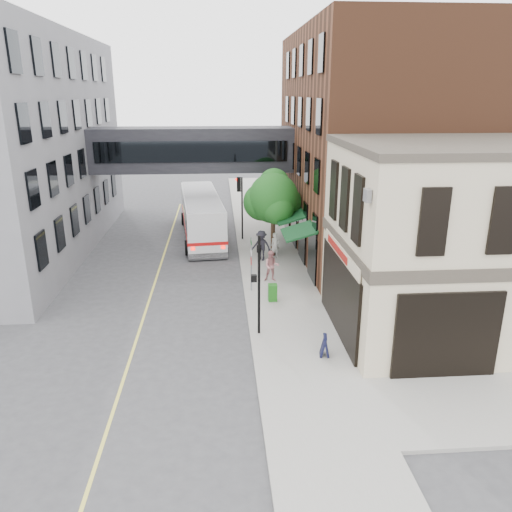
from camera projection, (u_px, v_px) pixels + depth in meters
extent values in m
plane|color=#38383A|center=(253.00, 359.00, 20.31)|extent=(120.00, 120.00, 0.00)
cube|color=gray|center=(268.00, 252.00, 33.69)|extent=(4.00, 60.00, 0.15)
cube|color=#C0B293|center=(457.00, 244.00, 21.57)|extent=(10.00, 8.00, 8.15)
cube|color=#38332B|center=(457.00, 243.00, 21.55)|extent=(10.12, 8.12, 0.50)
cube|color=#38332B|center=(470.00, 145.00, 20.25)|extent=(10.12, 8.12, 0.30)
cube|color=black|center=(339.00, 295.00, 21.91)|extent=(0.14, 6.40, 3.40)
cube|color=black|center=(338.00, 295.00, 21.91)|extent=(0.04, 5.90, 3.00)
cube|color=maroon|center=(337.00, 249.00, 21.86)|extent=(0.03, 3.60, 0.32)
cube|color=#4F2A18|center=(387.00, 145.00, 33.04)|extent=(12.00, 18.00, 14.00)
cube|color=black|center=(286.00, 210.00, 32.62)|extent=(1.80, 13.00, 0.40)
cube|color=black|center=(193.00, 149.00, 35.11)|extent=(14.00, 3.00, 3.00)
cube|color=black|center=(192.00, 152.00, 33.65)|extent=(13.00, 0.08, 1.40)
cube|color=black|center=(194.00, 147.00, 36.58)|extent=(13.00, 0.08, 1.40)
cylinder|color=black|center=(259.00, 286.00, 21.48)|extent=(0.12, 0.12, 4.50)
cube|color=black|center=(254.00, 278.00, 21.36)|extent=(0.25, 0.22, 0.30)
imported|color=black|center=(259.00, 245.00, 20.91)|extent=(0.20, 0.16, 1.00)
cylinder|color=black|center=(242.00, 209.00, 35.69)|extent=(0.12, 0.12, 4.50)
cube|color=black|center=(239.00, 204.00, 35.57)|extent=(0.25, 0.22, 0.30)
cube|color=black|center=(239.00, 184.00, 35.13)|extent=(0.28, 0.28, 1.00)
sphere|color=#FF0C05|center=(236.00, 179.00, 35.01)|extent=(0.18, 0.18, 0.18)
cylinder|color=gray|center=(251.00, 264.00, 26.46)|extent=(0.08, 0.08, 3.00)
cube|color=white|center=(251.00, 252.00, 26.23)|extent=(0.03, 0.75, 0.22)
cube|color=#0C591E|center=(251.00, 242.00, 26.06)|extent=(0.03, 0.70, 0.18)
cube|color=#B20C0C|center=(251.00, 261.00, 26.39)|extent=(0.03, 0.30, 0.40)
cylinder|color=#382619|center=(273.00, 235.00, 32.30)|extent=(0.28, 0.28, 2.80)
sphere|color=#15521A|center=(273.00, 198.00, 31.55)|extent=(3.20, 3.20, 3.20)
sphere|color=#15521A|center=(285.00, 203.00, 32.20)|extent=(2.20, 2.20, 2.20)
sphere|color=#15521A|center=(262.00, 202.00, 31.87)|extent=(2.40, 2.40, 2.40)
sphere|color=#15521A|center=(274.00, 184.00, 31.87)|extent=(2.00, 2.00, 2.00)
cube|color=#D8CC4C|center=(157.00, 276.00, 29.43)|extent=(0.12, 40.00, 0.01)
cube|color=silver|center=(202.00, 215.00, 36.92)|extent=(3.63, 11.83, 2.94)
cube|color=black|center=(201.00, 208.00, 36.77)|extent=(3.67, 11.63, 1.06)
cube|color=#B20C0C|center=(202.00, 222.00, 37.08)|extent=(3.69, 11.85, 0.22)
cylinder|color=black|center=(187.00, 248.00, 33.11)|extent=(0.40, 1.04, 1.01)
cylinder|color=black|center=(225.00, 246.00, 33.51)|extent=(0.40, 1.04, 1.01)
cylinder|color=black|center=(183.00, 219.00, 40.69)|extent=(0.40, 1.04, 1.01)
cylinder|color=black|center=(214.00, 217.00, 41.09)|extent=(0.40, 1.04, 1.01)
imported|color=silver|center=(275.00, 245.00, 32.10)|extent=(0.69, 0.57, 1.63)
imported|color=tan|center=(272.00, 266.00, 28.06)|extent=(0.92, 0.76, 1.76)
imported|color=black|center=(261.00, 246.00, 31.46)|extent=(1.45, 1.22, 1.95)
cube|color=#1A6016|center=(273.00, 293.00, 25.48)|extent=(0.45, 0.40, 0.89)
cube|color=black|center=(325.00, 345.00, 20.15)|extent=(0.40, 0.55, 0.89)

